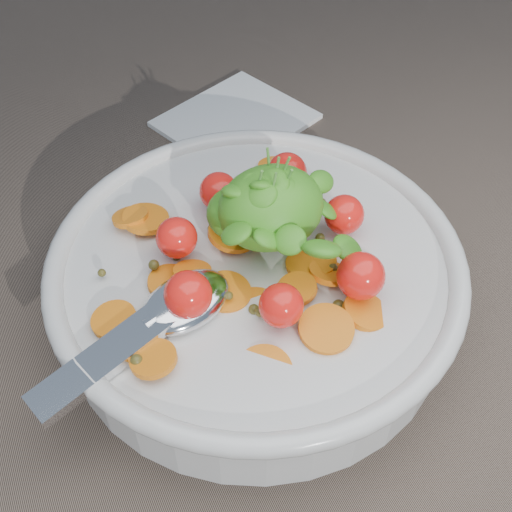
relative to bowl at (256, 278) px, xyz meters
name	(u,v)px	position (x,y,z in m)	size (l,w,h in m)	color
ground	(278,323)	(0.01, -0.02, -0.04)	(6.00, 6.00, 0.00)	#6E5D4F
bowl	(256,278)	(0.00, 0.00, 0.00)	(0.34, 0.31, 0.13)	silver
napkin	(236,120)	(0.09, 0.24, -0.03)	(0.14, 0.12, 0.01)	white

